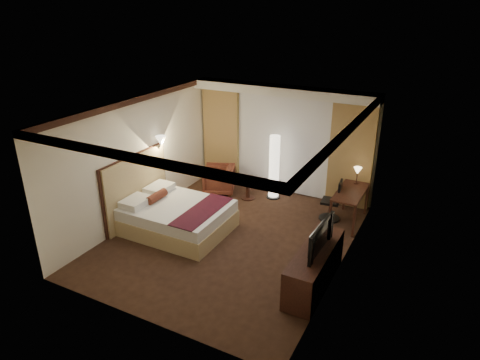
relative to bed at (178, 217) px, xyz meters
The scene contains 21 objects.
floor 1.21m from the bed, 11.04° to the left, with size 4.50×5.50×0.01m, color black.
ceiling 2.67m from the bed, 11.04° to the left, with size 4.50×5.50×0.01m, color white.
back_wall 3.36m from the bed, 68.82° to the left, with size 4.50×0.02×2.70m, color #EEE3CE.
left_wall 1.53m from the bed, 168.42° to the left, with size 0.02×5.50×2.70m, color #EEE3CE.
right_wall 3.57m from the bed, ahead, with size 0.02×5.50×2.70m, color #EEE3CE.
crown_molding 2.61m from the bed, 11.04° to the left, with size 4.50×5.50×0.12m, color black, non-canonical shape.
soffit 3.75m from the bed, 67.07° to the left, with size 4.50×0.50×0.20m, color white.
curtain_sheer 3.26m from the bed, 68.29° to the left, with size 2.48×0.04×2.45m, color silver.
curtain_left_drape 3.04m from the bed, 100.93° to the left, with size 1.00×0.14×2.45m, color #9E7148.
curtain_right_drape 4.13m from the bed, 44.82° to the left, with size 1.00×0.14×2.45m, color #9E7148.
wall_sconce 1.81m from the bed, 139.18° to the left, with size 0.24×0.24×0.24m, color white, non-canonical shape.
bed is the anchor object (origin of this frame).
headboard 1.14m from the bed, behind, with size 0.12×1.92×1.50m, color tan, non-canonical shape.
armchair 2.12m from the bed, 96.03° to the left, with size 0.73×0.69×0.76m, color #542319.
side_table 2.18m from the bed, 73.99° to the left, with size 0.48×0.48×0.52m, color black, non-canonical shape.
floor_lamp 2.74m from the bed, 65.13° to the left, with size 0.34×0.34×1.60m, color white, non-canonical shape.
desk 3.70m from the bed, 33.03° to the left, with size 0.55×1.26×0.75m, color black, non-canonical shape.
desk_lamp 4.03m from the bed, 38.82° to the left, with size 0.18×0.18×0.34m, color #FFD899, non-canonical shape.
office_chair 3.35m from the bed, 36.05° to the left, with size 0.46×0.46×0.95m, color black, non-canonical shape.
dresser 3.19m from the bed, ahead, with size 0.50×1.80×0.70m, color black, non-canonical shape.
television 3.24m from the bed, ahead, with size 1.06×0.61×0.14m, color black.
Camera 1 is at (3.69, -6.68, 4.53)m, focal length 32.00 mm.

